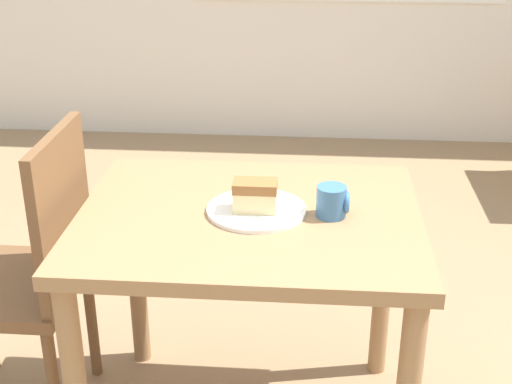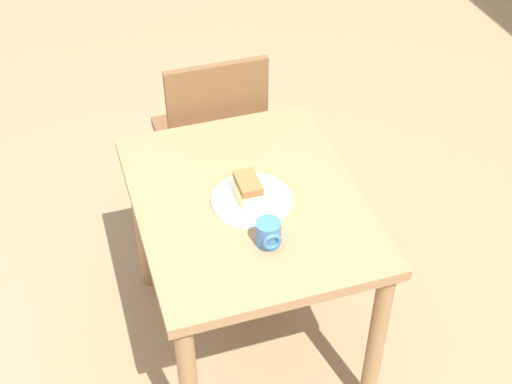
# 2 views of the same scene
# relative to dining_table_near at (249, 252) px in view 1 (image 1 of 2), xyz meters

# --- Properties ---
(dining_table_near) EXTENTS (0.94, 0.75, 0.75)m
(dining_table_near) POSITION_rel_dining_table_near_xyz_m (0.00, 0.00, 0.00)
(dining_table_near) COLOR #9E754C
(dining_table_near) RESTS_ON ground_plane
(chair_near_window) EXTENTS (0.43, 0.43, 0.95)m
(chair_near_window) POSITION_rel_dining_table_near_xyz_m (-0.67, 0.04, -0.11)
(chair_near_window) COLOR brown
(chair_near_window) RESTS_ON ground_plane
(plate) EXTENTS (0.27, 0.27, 0.01)m
(plate) POSITION_rel_dining_table_near_xyz_m (0.02, 0.01, 0.13)
(plate) COLOR white
(plate) RESTS_ON dining_table_near
(cake_slice) EXTENTS (0.12, 0.07, 0.08)m
(cake_slice) POSITION_rel_dining_table_near_xyz_m (0.02, -0.00, 0.17)
(cake_slice) COLOR beige
(cake_slice) RESTS_ON plate
(coffee_mug) EXTENTS (0.09, 0.08, 0.09)m
(coffee_mug) POSITION_rel_dining_table_near_xyz_m (0.23, -0.00, 0.16)
(coffee_mug) COLOR teal
(coffee_mug) RESTS_ON dining_table_near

